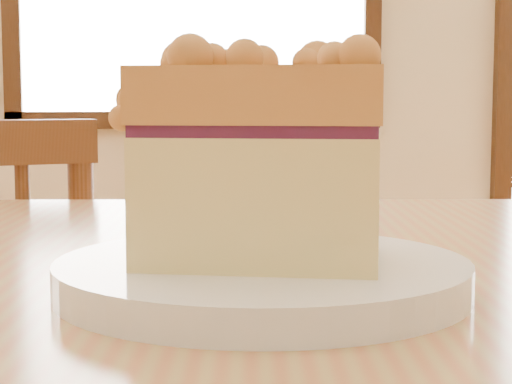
% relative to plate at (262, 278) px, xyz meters
% --- Properties ---
extents(plate, '(0.23, 0.23, 0.02)m').
position_rel_plate_xyz_m(plate, '(0.00, 0.00, 0.00)').
color(plate, white).
rests_on(plate, cafe_table_main).
extents(cake_slice, '(0.15, 0.13, 0.12)m').
position_rel_plate_xyz_m(cake_slice, '(0.00, -0.00, 0.07)').
color(cake_slice, '#D5C878').
rests_on(cake_slice, plate).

